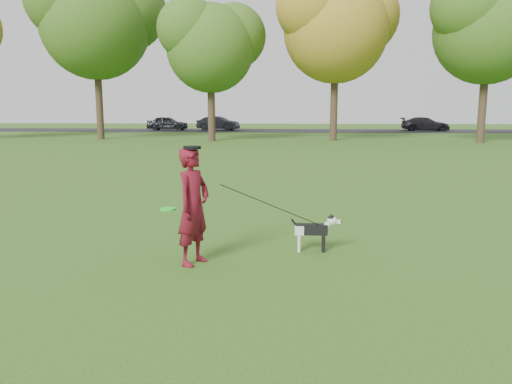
# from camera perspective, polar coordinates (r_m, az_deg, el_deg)

# --- Properties ---
(ground) EXTENTS (120.00, 120.00, 0.00)m
(ground) POSITION_cam_1_polar(r_m,az_deg,el_deg) (7.51, -3.76, -7.43)
(ground) COLOR #285116
(ground) RESTS_ON ground
(road) EXTENTS (120.00, 7.00, 0.02)m
(road) POSITION_cam_1_polar(r_m,az_deg,el_deg) (47.17, 2.43, 7.03)
(road) COLOR black
(road) RESTS_ON ground
(man) EXTENTS (0.62, 0.72, 1.67)m
(man) POSITION_cam_1_polar(r_m,az_deg,el_deg) (7.04, -7.18, -1.63)
(man) COLOR #560C15
(man) RESTS_ON ground
(dog) EXTENTS (0.78, 0.16, 0.59)m
(dog) POSITION_cam_1_polar(r_m,az_deg,el_deg) (7.74, 6.80, -4.16)
(dog) COLOR black
(dog) RESTS_ON ground
(car_left) EXTENTS (3.86, 1.57, 1.31)m
(car_left) POSITION_cam_1_polar(r_m,az_deg,el_deg) (48.48, -10.07, 7.75)
(car_left) COLOR black
(car_left) RESTS_ON road
(car_mid) EXTENTS (4.17, 2.30, 1.30)m
(car_mid) POSITION_cam_1_polar(r_m,az_deg,el_deg) (47.58, -4.35, 7.83)
(car_mid) COLOR black
(car_mid) RESTS_ON road
(car_right) EXTENTS (4.46, 2.16, 1.25)m
(car_right) POSITION_cam_1_polar(r_m,az_deg,el_deg) (48.82, 18.77, 7.36)
(car_right) COLOR black
(car_right) RESTS_ON road
(man_held_items) EXTENTS (2.31, 0.95, 1.28)m
(man_held_items) POSITION_cam_1_polar(r_m,az_deg,el_deg) (7.26, 2.06, -1.66)
(man_held_items) COLOR #1DE927
(man_held_items) RESTS_ON ground
(tree_row) EXTENTS (51.74, 8.86, 12.01)m
(tree_row) POSITION_cam_1_polar(r_m,az_deg,el_deg) (33.67, -0.54, 18.59)
(tree_row) COLOR #38281C
(tree_row) RESTS_ON ground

